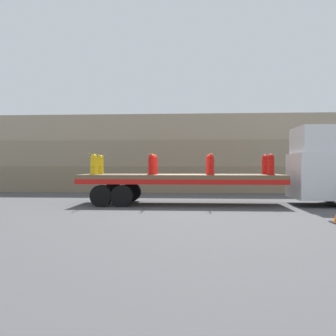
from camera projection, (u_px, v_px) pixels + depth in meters
name	position (u px, v px, depth m)	size (l,w,h in m)	color
ground_plane	(181.00, 204.00, 15.81)	(120.00, 120.00, 0.00)	#474749
rock_cliff	(185.00, 154.00, 23.70)	(60.00, 3.30, 4.73)	#84755B
truck_cab	(328.00, 167.00, 15.40)	(2.78, 2.60, 3.23)	silver
flatbed_trailer	(169.00, 180.00, 15.83)	(8.42, 2.61, 1.26)	brown
fire_hydrant_yellow_near_0	(94.00, 165.00, 15.48)	(0.35, 0.58, 0.85)	gold
fire_hydrant_yellow_far_0	(100.00, 165.00, 16.58)	(0.35, 0.58, 0.85)	gold
fire_hydrant_red_near_1	(152.00, 165.00, 15.32)	(0.35, 0.58, 0.85)	red
fire_hydrant_red_far_1	(154.00, 165.00, 16.42)	(0.35, 0.58, 0.85)	red
fire_hydrant_red_near_2	(211.00, 165.00, 15.17)	(0.35, 0.58, 0.85)	red
fire_hydrant_red_far_2	(209.00, 165.00, 16.27)	(0.35, 0.58, 0.85)	red
fire_hydrant_red_near_3	(271.00, 165.00, 15.01)	(0.35, 0.58, 0.85)	red
fire_hydrant_red_far_3	(265.00, 165.00, 16.11)	(0.35, 0.58, 0.85)	red
cargo_strap_rear	(97.00, 154.00, 16.03)	(0.05, 2.71, 0.01)	yellow
cargo_strap_middle	(153.00, 154.00, 15.87)	(0.05, 2.71, 0.01)	yellow
cargo_strap_front	(210.00, 154.00, 15.71)	(0.05, 2.71, 0.01)	yellow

